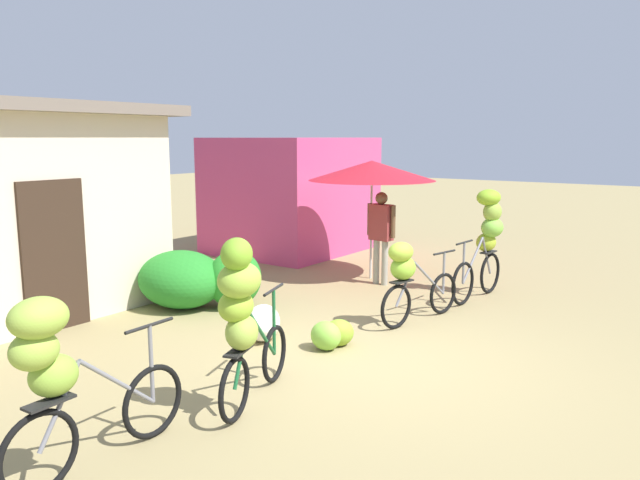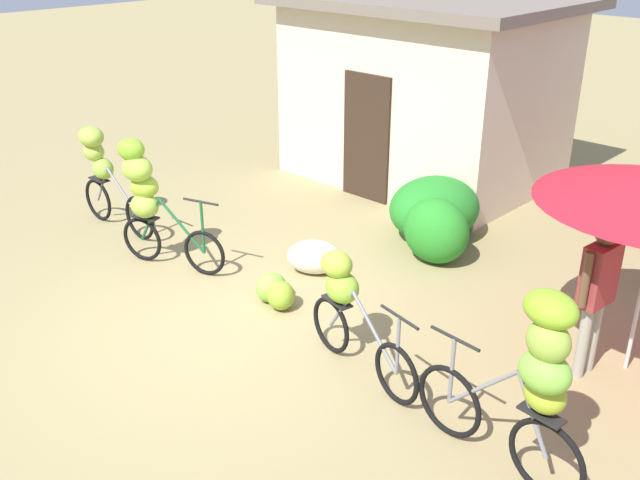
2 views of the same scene
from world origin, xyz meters
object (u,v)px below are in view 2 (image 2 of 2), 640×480
bicycle_leftmost (103,168)px  bicycle_near_pile (147,193)px  person_vendor (598,285)px  banana_pile_on_ground (276,291)px  bicycle_by_shop (533,373)px  building_low (425,89)px  bicycle_center_loaded (348,303)px  produce_sack (314,257)px

bicycle_leftmost → bicycle_near_pile: (1.60, -0.31, 0.12)m
bicycle_leftmost → person_vendor: size_ratio=1.04×
bicycle_leftmost → banana_pile_on_ground: (3.57, 0.05, -0.69)m
bicycle_by_shop → person_vendor: bicycle_by_shop is taller
building_low → person_vendor: building_low is taller
bicycle_near_pile → bicycle_center_loaded: 3.38m
building_low → bicycle_by_shop: bearing=-47.6°
bicycle_leftmost → bicycle_center_loaded: 4.98m
building_low → bicycle_by_shop: 7.46m
building_low → bicycle_center_loaded: size_ratio=2.80×
bicycle_near_pile → bicycle_center_loaded: (3.36, 0.04, -0.30)m
bicycle_near_pile → person_vendor: bearing=16.5°
building_low → person_vendor: 6.04m
bicycle_center_loaded → person_vendor: size_ratio=1.01×
bicycle_leftmost → bicycle_by_shop: bicycle_by_shop is taller
building_low → bicycle_by_shop: size_ratio=2.64×
building_low → banana_pile_on_ground: 5.30m
bicycle_leftmost → bicycle_center_loaded: bicycle_leftmost is taller
building_low → produce_sack: size_ratio=6.52×
bicycle_near_pile → person_vendor: size_ratio=1.04×
bicycle_center_loaded → produce_sack: 2.10m
bicycle_near_pile → banana_pile_on_ground: (1.96, 0.36, -0.82)m
building_low → produce_sack: bearing=-72.3°
produce_sack → bicycle_leftmost: bearing=-164.1°
bicycle_near_pile → produce_sack: 2.26m
person_vendor → bicycle_near_pile: bearing=-163.5°
building_low → bicycle_by_shop: building_low is taller
banana_pile_on_ground → produce_sack: 0.93m
building_low → bicycle_near_pile: building_low is taller
bicycle_near_pile → bicycle_by_shop: size_ratio=0.98×
banana_pile_on_ground → person_vendor: (3.22, 1.18, 0.82)m
banana_pile_on_ground → person_vendor: bearing=20.1°
produce_sack → banana_pile_on_ground: bearing=-74.9°
person_vendor → bicycle_leftmost: bearing=-169.8°
building_low → bicycle_leftmost: bearing=-112.6°
bicycle_near_pile → person_vendor: 5.41m
bicycle_leftmost → produce_sack: 3.52m
bicycle_center_loaded → bicycle_near_pile: bearing=-179.3°
bicycle_by_shop → produce_sack: size_ratio=2.47×
bicycle_leftmost → banana_pile_on_ground: size_ratio=2.62×
bicycle_center_loaded → produce_sack: bearing=143.5°
bicycle_by_shop → banana_pile_on_ground: (-3.51, 0.60, -0.85)m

